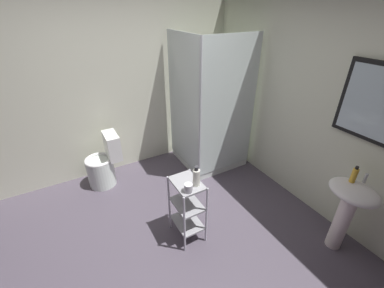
# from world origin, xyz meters

# --- Properties ---
(ground_plane) EXTENTS (4.20, 4.20, 0.02)m
(ground_plane) POSITION_xyz_m (0.00, 0.00, -0.01)
(ground_plane) COLOR #4E4653
(wall_back) EXTENTS (4.20, 0.14, 2.50)m
(wall_back) POSITION_xyz_m (0.01, 1.85, 1.25)
(wall_back) COLOR beige
(wall_back) RESTS_ON ground_plane
(wall_left) EXTENTS (0.10, 4.20, 2.50)m
(wall_left) POSITION_xyz_m (-1.85, 0.00, 1.25)
(wall_left) COLOR silver
(wall_left) RESTS_ON ground_plane
(shower_stall) EXTENTS (0.92, 0.92, 2.00)m
(shower_stall) POSITION_xyz_m (-1.20, 1.17, 0.46)
(shower_stall) COLOR white
(shower_stall) RESTS_ON ground_plane
(pedestal_sink) EXTENTS (0.46, 0.37, 0.81)m
(pedestal_sink) POSITION_xyz_m (0.83, 1.52, 0.58)
(pedestal_sink) COLOR white
(pedestal_sink) RESTS_ON ground_plane
(sink_faucet) EXTENTS (0.03, 0.03, 0.10)m
(sink_faucet) POSITION_xyz_m (0.83, 1.64, 0.86)
(sink_faucet) COLOR silver
(sink_faucet) RESTS_ON pedestal_sink
(toilet) EXTENTS (0.37, 0.49, 0.76)m
(toilet) POSITION_xyz_m (-1.48, -0.37, 0.31)
(toilet) COLOR white
(toilet) RESTS_ON ground_plane
(storage_cart) EXTENTS (0.38, 0.28, 0.74)m
(storage_cart) POSITION_xyz_m (-0.08, 0.21, 0.44)
(storage_cart) COLOR silver
(storage_cart) RESTS_ON ground_plane
(hand_soap_bottle) EXTENTS (0.05, 0.05, 0.18)m
(hand_soap_bottle) POSITION_xyz_m (0.76, 1.55, 0.89)
(hand_soap_bottle) COLOR gold
(hand_soap_bottle) RESTS_ON pedestal_sink
(lotion_bottle_white) EXTENTS (0.07, 0.07, 0.22)m
(lotion_bottle_white) POSITION_xyz_m (0.00, 0.27, 0.84)
(lotion_bottle_white) COLOR white
(lotion_bottle_white) RESTS_ON storage_cart
(rinse_cup) EXTENTS (0.08, 0.08, 0.09)m
(rinse_cup) POSITION_xyz_m (0.05, 0.16, 0.78)
(rinse_cup) COLOR silver
(rinse_cup) RESTS_ON storage_cart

